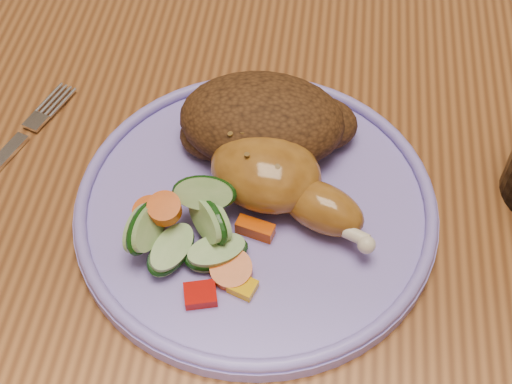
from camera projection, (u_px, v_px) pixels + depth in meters
dining_table at (280, 196)px, 0.69m from camera, size 0.90×1.40×0.75m
plate at (256, 208)px, 0.57m from camera, size 0.29×0.29×0.01m
plate_rim at (256, 200)px, 0.56m from camera, size 0.28×0.28×0.01m
chicken_leg at (279, 180)px, 0.55m from camera, size 0.14×0.11×0.05m
rice_pilaf at (266, 122)px, 0.58m from camera, size 0.15×0.10×0.06m
vegetable_pile at (191, 231)px, 0.53m from camera, size 0.12×0.10×0.05m
fork at (4, 156)px, 0.60m from camera, size 0.06×0.15×0.00m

